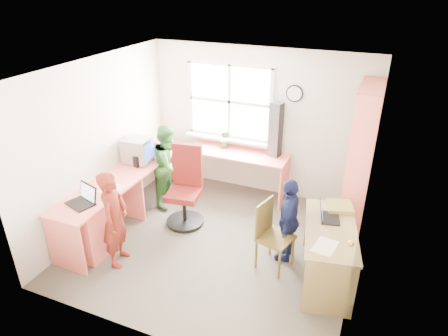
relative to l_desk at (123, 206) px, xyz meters
name	(u,v)px	position (x,y,z in m)	size (l,w,h in m)	color
room	(220,161)	(1.32, 0.38, 0.76)	(3.64, 3.44, 2.44)	#494239
l_desk	(123,206)	(0.00, 0.00, 0.00)	(2.38, 2.95, 0.75)	#FF7565
right_desk	(329,242)	(2.80, 0.16, 0.07)	(0.81, 1.35, 0.73)	olive
bookshelf	(360,164)	(2.96, 1.47, 0.55)	(0.30, 1.02, 2.10)	#FF7565
swivel_chair	(186,191)	(0.66, 0.64, 0.06)	(0.63, 0.63, 1.19)	black
wooden_chair	(271,232)	(2.10, 0.15, 0.03)	(0.48, 0.48, 0.90)	brown
crt_monitor	(138,150)	(-0.22, 0.79, 0.49)	(0.42, 0.38, 0.39)	#939397
laptop_left	(83,199)	(-0.18, -0.51, 0.35)	(0.41, 0.37, 0.24)	black
laptop_right	(327,215)	(2.71, 0.35, 0.32)	(0.30, 0.34, 0.20)	black
speaker_a	(137,162)	(-0.15, 0.63, 0.38)	(0.11, 0.11, 0.17)	black
speaker_b	(155,149)	(-0.15, 1.14, 0.38)	(0.11, 0.11, 0.18)	black
cd_tower	(276,130)	(1.64, 1.82, 0.73)	(0.21, 0.19, 0.87)	black
game_box	(340,207)	(2.83, 0.63, 0.30)	(0.38, 0.38, 0.06)	red
paper_a	(111,189)	(-0.09, -0.09, 0.30)	(0.29, 0.36, 0.00)	silver
paper_b	(325,246)	(2.80, -0.21, 0.27)	(0.27, 0.35, 0.00)	silver
potted_plant	(225,139)	(0.80, 1.79, 0.45)	(0.17, 0.14, 0.31)	#28652C
person_red	(115,219)	(0.29, -0.54, 0.19)	(0.47, 0.31, 1.28)	maroon
person_green	(170,166)	(0.18, 1.01, 0.21)	(0.64, 0.50, 1.32)	#34752F
person_navy	(289,220)	(2.26, 0.37, 0.12)	(0.67, 0.28, 1.15)	#161C44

